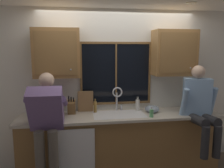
# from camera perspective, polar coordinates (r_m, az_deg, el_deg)

# --- Properties ---
(back_wall) EXTENTS (5.45, 0.12, 2.55)m
(back_wall) POSITION_cam_1_polar(r_m,az_deg,el_deg) (3.75, 1.25, -0.97)
(back_wall) COLOR silver
(back_wall) RESTS_ON floor
(ceiling_downlight_right) EXTENTS (0.14, 0.14, 0.01)m
(ceiling_downlight_right) POSITION_cam_1_polar(r_m,az_deg,el_deg) (3.42, 19.62, 18.95)
(ceiling_downlight_right) COLOR #FFEAB2
(window_glass) EXTENTS (1.10, 0.02, 0.95)m
(window_glass) POSITION_cam_1_polar(r_m,az_deg,el_deg) (3.65, 1.03, 2.71)
(window_glass) COLOR black
(window_frame_top) EXTENTS (1.17, 0.02, 0.04)m
(window_frame_top) POSITION_cam_1_polar(r_m,az_deg,el_deg) (3.61, 1.08, 10.47)
(window_frame_top) COLOR brown
(window_frame_bottom) EXTENTS (1.17, 0.02, 0.04)m
(window_frame_bottom) POSITION_cam_1_polar(r_m,az_deg,el_deg) (3.72, 1.04, -4.87)
(window_frame_bottom) COLOR brown
(window_frame_left) EXTENTS (0.03, 0.02, 0.95)m
(window_frame_left) POSITION_cam_1_polar(r_m,az_deg,el_deg) (3.58, -7.93, 2.51)
(window_frame_left) COLOR brown
(window_frame_right) EXTENTS (0.03, 0.02, 0.95)m
(window_frame_right) POSITION_cam_1_polar(r_m,az_deg,el_deg) (3.77, 9.60, 2.79)
(window_frame_right) COLOR brown
(window_mullion_center) EXTENTS (0.02, 0.02, 0.95)m
(window_mullion_center) POSITION_cam_1_polar(r_m,az_deg,el_deg) (3.63, 1.06, 2.68)
(window_mullion_center) COLOR brown
(lower_cabinet_run) EXTENTS (3.05, 0.58, 0.88)m
(lower_cabinet_run) POSITION_cam_1_polar(r_m,az_deg,el_deg) (3.66, 2.17, -14.91)
(lower_cabinet_run) COLOR olive
(lower_cabinet_run) RESTS_ON floor
(countertop) EXTENTS (3.11, 0.62, 0.04)m
(countertop) POSITION_cam_1_polar(r_m,az_deg,el_deg) (3.48, 2.28, -8.11)
(countertop) COLOR beige
(countertop) RESTS_ON lower_cabinet_run
(dishwasher_front) EXTENTS (0.60, 0.02, 0.74)m
(dishwasher_front) POSITION_cam_1_polar(r_m,az_deg,el_deg) (3.32, -9.84, -17.40)
(dishwasher_front) COLOR white
(upper_cabinet_left) EXTENTS (0.67, 0.36, 0.72)m
(upper_cabinet_left) POSITION_cam_1_polar(r_m,az_deg,el_deg) (3.42, -13.92, 7.66)
(upper_cabinet_left) COLOR #9E703D
(upper_cabinet_right) EXTENTS (0.67, 0.36, 0.72)m
(upper_cabinet_right) POSITION_cam_1_polar(r_m,az_deg,el_deg) (3.74, 15.61, 7.68)
(upper_cabinet_right) COLOR #9E703D
(sink) EXTENTS (0.80, 0.46, 0.21)m
(sink) POSITION_cam_1_polar(r_m,az_deg,el_deg) (3.51, 1.81, -9.29)
(sink) COLOR silver
(sink) RESTS_ON lower_cabinet_run
(faucet) EXTENTS (0.18, 0.09, 0.40)m
(faucet) POSITION_cam_1_polar(r_m,az_deg,el_deg) (3.59, 1.43, -3.07)
(faucet) COLOR silver
(faucet) RESTS_ON countertop
(person_standing) EXTENTS (0.53, 0.66, 1.60)m
(person_standing) POSITION_cam_1_polar(r_m,az_deg,el_deg) (3.12, -16.40, -9.08)
(person_standing) COLOR #595147
(person_standing) RESTS_ON floor
(person_sitting_on_counter) EXTENTS (0.54, 0.65, 1.26)m
(person_sitting_on_counter) POSITION_cam_1_polar(r_m,az_deg,el_deg) (3.60, 21.58, -4.84)
(person_sitting_on_counter) COLOR #262628
(person_sitting_on_counter) RESTS_ON countertop
(knife_block) EXTENTS (0.12, 0.18, 0.32)m
(knife_block) POSITION_cam_1_polar(r_m,az_deg,el_deg) (3.52, -10.31, -5.88)
(knife_block) COLOR brown
(knife_block) RESTS_ON countertop
(cutting_board) EXTENTS (0.24, 0.09, 0.35)m
(cutting_board) POSITION_cam_1_polar(r_m,az_deg,el_deg) (3.59, -6.81, -4.46)
(cutting_board) COLOR #997047
(cutting_board) RESTS_ON countertop
(mixing_bowl) EXTENTS (0.23, 0.23, 0.11)m
(mixing_bowl) POSITION_cam_1_polar(r_m,az_deg,el_deg) (3.64, 10.19, -6.31)
(mixing_bowl) COLOR #8C99A8
(mixing_bowl) RESTS_ON countertop
(soap_dispenser) EXTENTS (0.06, 0.07, 0.16)m
(soap_dispenser) POSITION_cam_1_polar(r_m,az_deg,el_deg) (3.39, 10.07, -7.30)
(soap_dispenser) COLOR #59A566
(soap_dispenser) RESTS_ON countertop
(bottle_green_glass) EXTENTS (0.07, 0.07, 0.24)m
(bottle_green_glass) POSITION_cam_1_polar(r_m,az_deg,el_deg) (3.70, 6.57, -5.27)
(bottle_green_glass) COLOR silver
(bottle_green_glass) RESTS_ON countertop
(bottle_tall_clear) EXTENTS (0.05, 0.05, 0.23)m
(bottle_tall_clear) POSITION_cam_1_polar(r_m,az_deg,el_deg) (3.58, -4.32, -5.76)
(bottle_tall_clear) COLOR olive
(bottle_tall_clear) RESTS_ON countertop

